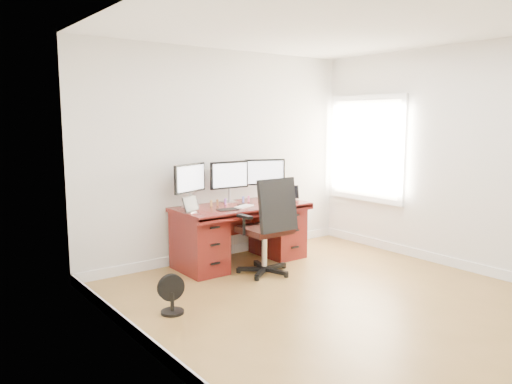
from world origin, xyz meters
TOP-DOWN VIEW (x-y plane):
  - ground at (0.00, 0.00)m, footprint 4.50×4.50m
  - back_wall at (0.00, 2.25)m, footprint 4.00×0.10m
  - right_wall at (2.00, 0.11)m, footprint 0.10×4.50m
  - desk at (0.00, 1.83)m, footprint 1.70×0.80m
  - office_chair at (-0.03, 1.24)m, footprint 0.66×0.62m
  - floor_fan at (-1.48, 0.84)m, footprint 0.26×0.22m
  - monitor_left at (-0.58, 2.07)m, footprint 0.52×0.24m
  - monitor_center at (-0.00, 2.07)m, footprint 0.55×0.15m
  - monitor_right at (0.58, 2.07)m, footprint 0.52×0.25m
  - tablet_left at (-0.75, 1.75)m, footprint 0.25×0.15m
  - tablet_right at (0.76, 1.75)m, footprint 0.25×0.16m
  - keyboard at (-0.06, 1.67)m, footprint 0.29×0.20m
  - trackpad at (0.29, 1.62)m, footprint 0.17×0.17m
  - drawing_tablet at (-0.33, 1.63)m, footprint 0.26×0.19m
  - phone at (0.01, 1.80)m, footprint 0.12×0.07m
  - figurine_yellow at (-0.35, 1.95)m, footprint 0.03×0.03m
  - figurine_brown at (-0.26, 1.95)m, footprint 0.03×0.03m
  - figurine_purple at (-0.14, 1.95)m, footprint 0.03×0.03m
  - figurine_blue at (0.13, 1.95)m, footprint 0.03×0.03m
  - figurine_pink at (0.22, 1.95)m, footprint 0.03×0.03m

SIDE VIEW (x-z plane):
  - ground at x=0.00m, z-range 0.00..0.00m
  - floor_fan at x=-1.48m, z-range -0.01..0.37m
  - office_chair at x=-0.03m, z-range -0.20..0.96m
  - desk at x=0.00m, z-range 0.03..0.78m
  - trackpad at x=0.29m, z-range 0.75..0.76m
  - drawing_tablet at x=-0.33m, z-range 0.75..0.76m
  - phone at x=0.01m, z-range 0.75..0.76m
  - keyboard at x=-0.06m, z-range 0.75..0.76m
  - figurine_yellow at x=-0.35m, z-range 0.75..0.83m
  - figurine_brown at x=-0.26m, z-range 0.75..0.83m
  - figurine_purple at x=-0.14m, z-range 0.75..0.83m
  - figurine_blue at x=0.13m, z-range 0.75..0.83m
  - figurine_pink at x=0.22m, z-range 0.75..0.83m
  - tablet_left at x=-0.75m, z-range 0.74..0.93m
  - tablet_right at x=0.76m, z-range 0.74..0.93m
  - monitor_left at x=-0.58m, z-range 0.82..1.35m
  - monitor_center at x=0.00m, z-range 0.82..1.35m
  - monitor_right at x=0.58m, z-range 0.82..1.35m
  - back_wall at x=0.00m, z-range 0.00..2.70m
  - right_wall at x=2.00m, z-range 0.00..2.70m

